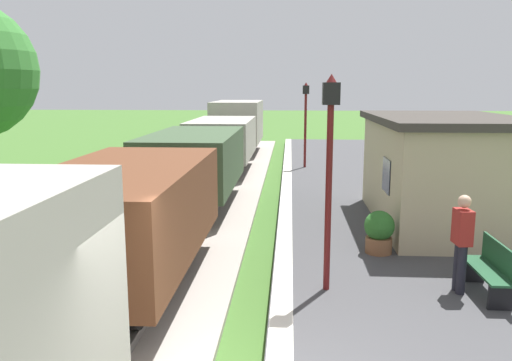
# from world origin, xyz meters

# --- Properties ---
(freight_train) EXTENTS (2.50, 32.60, 2.72)m
(freight_train) POSITION_xyz_m (-2.40, 10.30, 1.53)
(freight_train) COLOR gray
(freight_train) RESTS_ON rail_near
(station_hut) EXTENTS (3.50, 5.80, 2.78)m
(station_hut) POSITION_xyz_m (4.40, 8.25, 1.65)
(station_hut) COLOR tan
(station_hut) RESTS_ON platform_slab
(bench_near_hut) EXTENTS (0.42, 1.50, 0.91)m
(bench_near_hut) POSITION_xyz_m (3.93, 3.50, 0.72)
(bench_near_hut) COLOR #1E4C2D
(bench_near_hut) RESTS_ON platform_slab
(person_waiting) EXTENTS (0.27, 0.40, 1.71)m
(person_waiting) POSITION_xyz_m (3.43, 3.60, 1.18)
(person_waiting) COLOR black
(person_waiting) RESTS_ON platform_slab
(potted_planter) EXTENTS (0.64, 0.64, 0.92)m
(potted_planter) POSITION_xyz_m (2.41, 5.67, 0.72)
(potted_planter) COLOR brown
(potted_planter) RESTS_ON platform_slab
(lamp_post_near) EXTENTS (0.28, 0.28, 3.70)m
(lamp_post_near) POSITION_xyz_m (1.16, 3.58, 2.80)
(lamp_post_near) COLOR #591414
(lamp_post_near) RESTS_ON platform_slab
(lamp_post_far) EXTENTS (0.28, 0.28, 3.70)m
(lamp_post_far) POSITION_xyz_m (1.16, 17.57, 2.80)
(lamp_post_far) COLOR #591414
(lamp_post_far) RESTS_ON platform_slab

